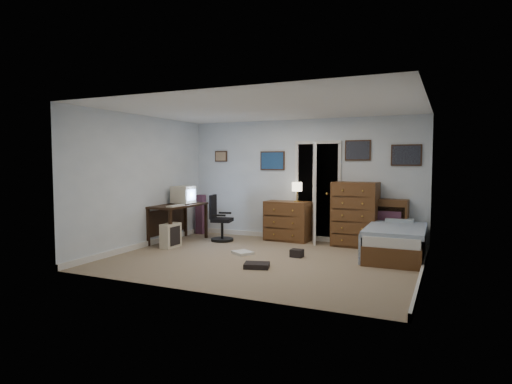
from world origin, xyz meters
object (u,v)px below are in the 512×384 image
office_chair (220,223)px  bed (395,241)px  computer_desk (175,213)px  low_dresser (288,221)px  tall_dresser (355,214)px

office_chair → bed: (3.47, -0.08, -0.09)m
computer_desk → office_chair: bearing=29.2°
computer_desk → low_dresser: size_ratio=1.46×
computer_desk → tall_dresser: size_ratio=1.08×
office_chair → tall_dresser: size_ratio=0.77×
low_dresser → tall_dresser: (1.39, -0.02, 0.21)m
computer_desk → low_dresser: bearing=28.0°
bed → tall_dresser: bearing=139.6°
low_dresser → tall_dresser: bearing=2.4°
low_dresser → bed: low_dresser is taller
low_dresser → bed: (2.21, -0.69, -0.13)m
office_chair → tall_dresser: bearing=0.2°
office_chair → bed: 3.47m
computer_desk → low_dresser: 2.32m
office_chair → low_dresser: office_chair is taller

